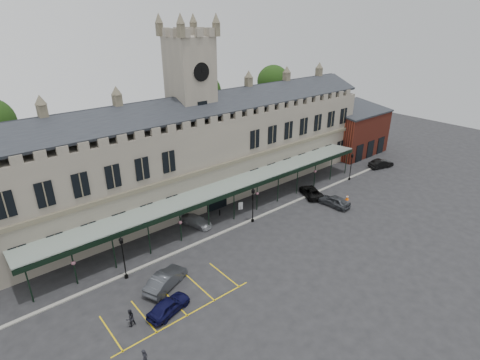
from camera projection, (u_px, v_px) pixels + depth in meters
ground at (273, 243)px, 43.77m from camera, size 140.00×140.00×0.00m
station_building at (195, 155)px, 52.31m from camera, size 60.00×10.36×17.30m
clock_tower at (192, 108)px, 49.68m from camera, size 5.60×5.60×24.80m
canopy at (233, 202)px, 48.03m from camera, size 50.00×4.10×4.30m
brick_annex at (353, 131)px, 71.13m from camera, size 12.40×8.36×9.23m
kerb at (243, 224)px, 47.60m from camera, size 60.00×0.40×0.12m
parking_markings at (176, 304)px, 34.50m from camera, size 16.00×6.00×0.01m
tree_behind_mid at (203, 93)px, 60.81m from camera, size 6.00×6.00×16.00m
tree_behind_right at (273, 82)px, 70.20m from camera, size 6.00×6.00×16.00m
lamp_post_left at (123, 254)px, 36.77m from camera, size 0.46×0.46×4.87m
lamp_post_mid at (253, 202)px, 47.12m from camera, size 0.45×0.45×4.78m
lamp_post_right at (351, 164)px, 59.43m from camera, size 0.43×0.43×4.53m
traffic_cone at (347, 197)px, 53.77m from camera, size 0.48×0.48×0.76m
sign_board at (241, 206)px, 51.05m from camera, size 0.62×0.26×1.09m
bollard_left at (220, 213)px, 49.56m from camera, size 0.15×0.15×0.83m
bollard_right at (253, 197)px, 53.54m from camera, size 0.17×0.17×0.96m
car_left_a at (169, 306)px, 33.26m from camera, size 4.54×2.72×1.45m
car_left_b at (166, 280)px, 36.37m from camera, size 5.29×3.60×1.65m
car_taxi at (196, 221)px, 47.15m from camera, size 2.90×4.65×1.26m
car_van at (311, 192)px, 54.83m from camera, size 4.12×5.36×1.35m
car_right_a at (334, 201)px, 51.91m from camera, size 2.15×4.69×1.56m
car_right_b at (381, 164)px, 65.01m from camera, size 4.75×2.69×1.48m
person_a at (145, 358)px, 28.11m from camera, size 0.68×0.70×1.62m
person_b at (130, 318)px, 31.76m from camera, size 0.93×0.78×1.68m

